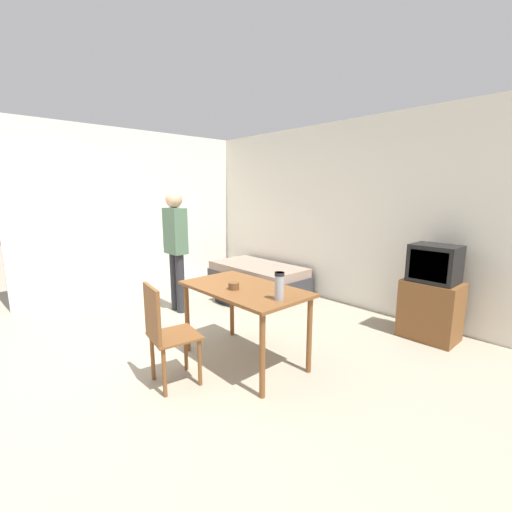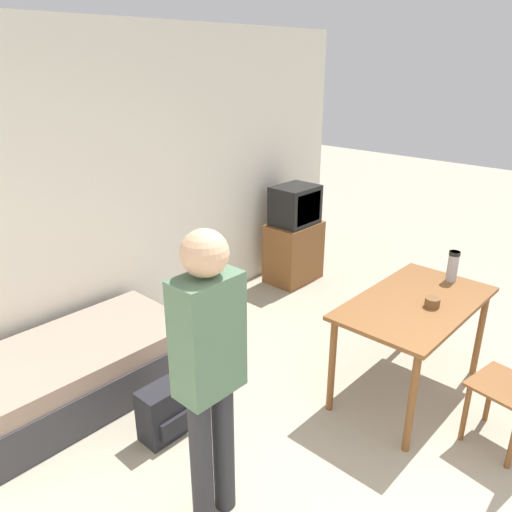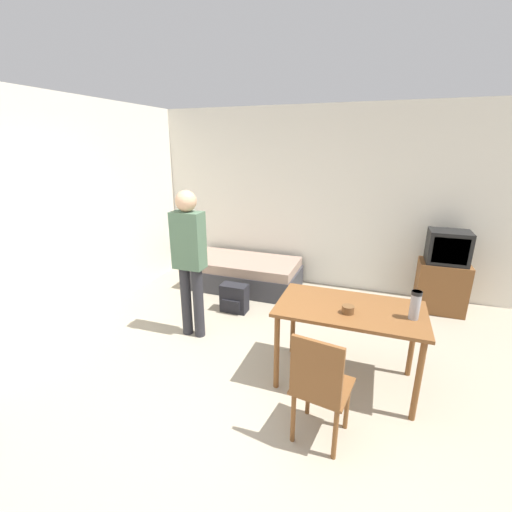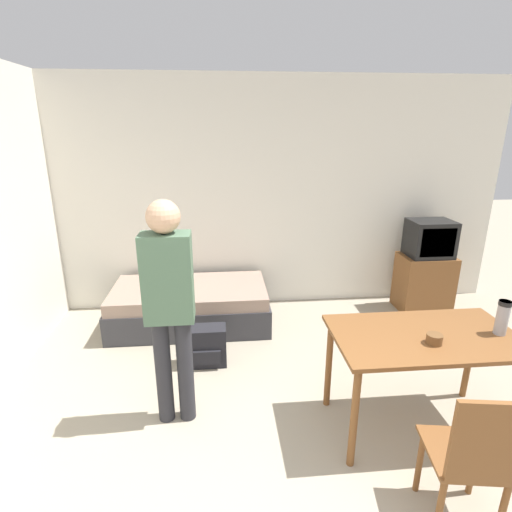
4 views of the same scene
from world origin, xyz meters
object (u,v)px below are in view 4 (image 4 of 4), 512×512
Objects in this scene: person_standing at (169,300)px; backpack at (207,346)px; wooden_chair at (474,456)px; daybed at (190,306)px; dining_table at (424,347)px; mate_bowl at (434,339)px; thermos_flask at (503,316)px; tv at (426,269)px.

backpack is at bearing 73.04° from person_standing.
daybed is at bearing 122.14° from wooden_chair.
backpack is at bearing 147.99° from dining_table.
mate_bowl is (-0.01, -0.12, 0.13)m from dining_table.
dining_table is 0.56m from thermos_flask.
dining_table is 0.76× the size of person_standing.
tv is 2.98m from wooden_chair.
wooden_chair is 2.30m from backpack.
daybed is 2.66m from mate_bowl.
wooden_chair is (1.63, -2.60, 0.29)m from daybed.
dining_table is at bearing -45.70° from daybed.
daybed is 0.85m from backpack.
person_standing is (-2.80, -1.68, 0.48)m from tv.
person_standing is 4.45× the size of backpack.
wooden_chair is 1.07m from thermos_flask.
daybed is 7.01× the size of thermos_flask.
tv reaches higher than mate_bowl.
daybed is 1.02× the size of person_standing.
daybed is 2.81m from tv.
tv is 4.49× the size of thermos_flask.
tv reaches higher than thermos_flask.
mate_bowl is at bearing -47.71° from daybed.
dining_table is at bearing 175.84° from thermos_flask.
daybed is at bearing 103.85° from backpack.
dining_table is 0.83m from wooden_chair.
wooden_chair reaches higher than dining_table.
daybed is 1.35× the size of dining_table.
backpack is at bearing -76.15° from daybed.
tv is 0.65× the size of person_standing.
person_standing is at bearing 147.14° from wooden_chair.
backpack is at bearing 128.89° from wooden_chair.
backpack is (0.22, 0.71, -0.80)m from person_standing.
thermos_flask is 2.38× the size of mate_bowl.
wooden_chair is 2.02m from person_standing.
backpack is (-1.55, 0.97, -0.49)m from dining_table.
person_standing is 16.38× the size of mate_bowl.
dining_table is at bearing -32.01° from backpack.
tv is 2.90× the size of backpack.
wooden_chair is (-1.16, -2.75, -0.00)m from tv.
backpack is at bearing -159.36° from tv.
wooden_chair is 2.43× the size of backpack.
mate_bowl reaches higher than daybed.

